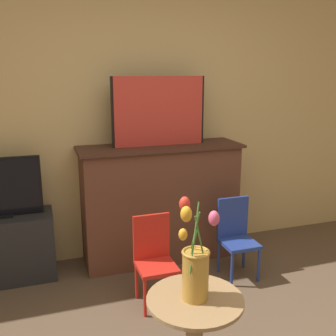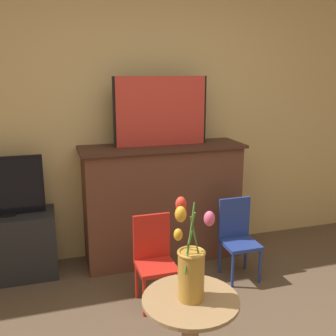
{
  "view_description": "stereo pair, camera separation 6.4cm",
  "coord_description": "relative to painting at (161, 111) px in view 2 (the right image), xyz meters",
  "views": [
    {
      "loc": [
        -0.87,
        -1.34,
        1.69
      ],
      "look_at": [
        -0.03,
        1.19,
        1.03
      ],
      "focal_mm": 42.0,
      "sensor_mm": 36.0,
      "label": 1
    },
    {
      "loc": [
        -0.81,
        -1.36,
        1.69
      ],
      "look_at": [
        -0.03,
        1.19,
        1.03
      ],
      "focal_mm": 42.0,
      "sensor_mm": 36.0,
      "label": 2
    }
  ],
  "objects": [
    {
      "name": "fireplace_mantel",
      "position": [
        0.01,
        -0.01,
        -0.81
      ],
      "size": [
        1.44,
        0.46,
        1.06
      ],
      "color": "brown",
      "rests_on": "ground"
    },
    {
      "name": "painting",
      "position": [
        0.0,
        0.0,
        0.0
      ],
      "size": [
        0.83,
        0.03,
        0.59
      ],
      "color": "black",
      "rests_on": "fireplace_mantel"
    },
    {
      "name": "side_table",
      "position": [
        -0.31,
        -1.61,
        -0.98
      ],
      "size": [
        0.49,
        0.49,
        0.58
      ],
      "color": "#99754C",
      "rests_on": "ground"
    },
    {
      "name": "wall_back",
      "position": [
        -0.13,
        0.24,
        -0.0
      ],
      "size": [
        8.0,
        0.06,
        2.7
      ],
      "color": "tan",
      "rests_on": "ground"
    },
    {
      "name": "vase_tulips",
      "position": [
        -0.31,
        -1.61,
        -0.6
      ],
      "size": [
        0.21,
        0.28,
        0.53
      ],
      "color": "#B78433",
      "rests_on": "side_table"
    },
    {
      "name": "chair_red",
      "position": [
        -0.26,
        -0.69,
        -0.99
      ],
      "size": [
        0.28,
        0.28,
        0.66
      ],
      "color": "red",
      "rests_on": "ground"
    },
    {
      "name": "tv_stand",
      "position": [
        -1.39,
        0.0,
        -1.08
      ],
      "size": [
        0.9,
        0.36,
        0.55
      ],
      "color": "#232326",
      "rests_on": "ground"
    },
    {
      "name": "chair_blue",
      "position": [
        0.51,
        -0.52,
        -0.99
      ],
      "size": [
        0.28,
        0.28,
        0.66
      ],
      "color": "navy",
      "rests_on": "ground"
    }
  ]
}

